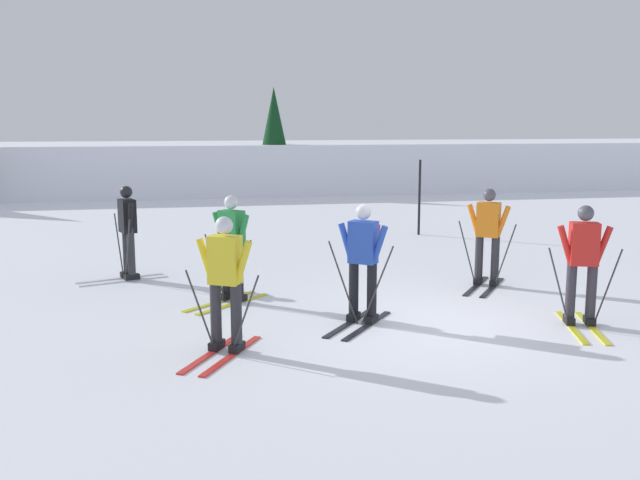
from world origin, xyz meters
TOP-DOWN VIEW (x-y plane):
  - ground_plane at (0.00, 0.00)m, footprint 120.00×120.00m
  - far_snow_ridge at (0.00, 20.85)m, footprint 80.00×6.97m
  - skier_orange at (1.82, 2.13)m, footprint 1.25×1.51m
  - skier_green at (-2.63, 1.86)m, footprint 1.43×1.36m
  - skier_red at (2.09, -0.44)m, footprint 0.97×1.64m
  - skier_yellow at (-2.89, -0.64)m, footprint 1.11×1.57m
  - skier_blue at (-0.88, 0.32)m, footprint 1.27×1.50m
  - skier_black at (-4.36, 3.86)m, footprint 1.63×0.95m
  - trail_marker_pole at (2.53, 7.79)m, footprint 0.06×0.06m
  - conifer_far_right at (0.23, 18.23)m, footprint 1.42×1.42m

SIDE VIEW (x-z plane):
  - ground_plane at x=0.00m, z-range 0.00..0.00m
  - skier_yellow at x=-2.89m, z-range 0.06..1.77m
  - skier_green at x=-2.63m, z-range 0.06..1.77m
  - skier_black at x=-4.36m, z-range 0.06..1.77m
  - skier_red at x=2.09m, z-range 0.06..1.77m
  - skier_orange at x=1.82m, z-range 0.06..1.77m
  - trail_marker_pole at x=2.53m, z-range 0.00..1.90m
  - skier_blue at x=-0.88m, z-range 0.10..1.81m
  - far_snow_ridge at x=0.00m, z-range 0.00..1.96m
  - conifer_far_right at x=0.23m, z-range 0.37..4.52m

